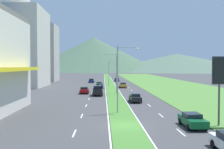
{
  "coord_description": "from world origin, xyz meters",
  "views": [
    {
      "loc": [
        -2.36,
        -27.1,
        6.37
      ],
      "look_at": [
        0.35,
        51.56,
        3.79
      ],
      "focal_mm": 41.25,
      "sensor_mm": 36.0,
      "label": 1
    }
  ],
  "objects": [
    {
      "name": "lane_dash_left_4",
      "position": [
        -5.1,
        14.28,
        0.01
      ],
      "size": [
        0.16,
        2.8,
        0.01
      ],
      "primitive_type": "cube",
      "color": "silver",
      "rests_on": "ground_plane"
    },
    {
      "name": "lane_dash_right_4",
      "position": [
        5.1,
        14.28,
        0.01
      ],
      "size": [
        0.16,
        2.8,
        0.01
      ],
      "primitive_type": "cube",
      "color": "silver",
      "rests_on": "ground_plane"
    },
    {
      "name": "car_7",
      "position": [
        3.32,
        18.11,
        0.77
      ],
      "size": [
        1.95,
        4.53,
        1.5
      ],
      "rotation": [
        0.0,
        0.0,
        -1.57
      ],
      "color": "black",
      "rests_on": "ground_plane"
    },
    {
      "name": "lane_dash_right_2",
      "position": [
        5.1,
        -2.86,
        0.01
      ],
      "size": [
        0.16,
        2.8,
        0.01
      ],
      "primitive_type": "cube",
      "color": "silver",
      "rests_on": "ground_plane"
    },
    {
      "name": "hill_far_right",
      "position": [
        88.37,
        287.27,
        10.8
      ],
      "size": [
        202.18,
        202.18,
        21.6
      ],
      "primitive_type": "cone",
      "color": "#516B56",
      "rests_on": "ground_plane"
    },
    {
      "name": "lane_dash_left_6",
      "position": [
        -5.1,
        31.42,
        0.01
      ],
      "size": [
        0.16,
        2.8,
        0.01
      ],
      "primitive_type": "cube",
      "color": "silver",
      "rests_on": "ground_plane"
    },
    {
      "name": "car_9",
      "position": [
        -3.64,
        54.89,
        0.71
      ],
      "size": [
        1.88,
        4.76,
        1.34
      ],
      "rotation": [
        0.0,
        0.0,
        1.57
      ],
      "color": "#0C5128",
      "rests_on": "ground_plane"
    },
    {
      "name": "edge_line_median_right",
      "position": [
        1.75,
        60.0,
        0.01
      ],
      "size": [
        0.16,
        240.0,
        0.01
      ],
      "primitive_type": "cube",
      "color": "silver",
      "rests_on": "ground_plane"
    },
    {
      "name": "car_2",
      "position": [
        3.47,
        48.48,
        0.76
      ],
      "size": [
        2.02,
        4.39,
        1.5
      ],
      "rotation": [
        0.0,
        0.0,
        -1.57
      ],
      "color": "#C6842D",
      "rests_on": "ground_plane"
    },
    {
      "name": "hill_far_center",
      "position": [
        -13.9,
        285.15,
        20.45
      ],
      "size": [
        162.86,
        162.86,
        40.9
      ],
      "primitive_type": "cone",
      "color": "#47664C",
      "rests_on": "ground_plane"
    },
    {
      "name": "car_8",
      "position": [
        -3.3,
        45.53,
        0.75
      ],
      "size": [
        1.88,
        4.27,
        1.46
      ],
      "rotation": [
        0.0,
        0.0,
        1.57
      ],
      "color": "navy",
      "rests_on": "ground_plane"
    },
    {
      "name": "lane_dash_left_5",
      "position": [
        -5.1,
        22.85,
        0.01
      ],
      "size": [
        0.16,
        2.8,
        0.01
      ],
      "primitive_type": "cube",
      "color": "silver",
      "rests_on": "ground_plane"
    },
    {
      "name": "street_lamp_far",
      "position": [
        -0.19,
        56.61,
        4.68
      ],
      "size": [
        2.85,
        0.45,
        8.02
      ],
      "color": "#99999E",
      "rests_on": "ground_plane"
    },
    {
      "name": "car_3",
      "position": [
        3.35,
        79.85,
        0.79
      ],
      "size": [
        1.88,
        4.43,
        1.56
      ],
      "rotation": [
        0.0,
        0.0,
        -1.57
      ],
      "color": "navy",
      "rests_on": "ground_plane"
    },
    {
      "name": "lane_dash_left_9",
      "position": [
        -5.1,
        57.13,
        0.01
      ],
      "size": [
        0.16,
        2.8,
        0.01
      ],
      "primitive_type": "cube",
      "color": "silver",
      "rests_on": "ground_plane"
    },
    {
      "name": "lane_dash_left_7",
      "position": [
        -5.1,
        39.99,
        0.01
      ],
      "size": [
        0.16,
        2.8,
        0.01
      ],
      "primitive_type": "cube",
      "color": "silver",
      "rests_on": "ground_plane"
    },
    {
      "name": "motorcycle_rider",
      "position": [
        -3.13,
        38.11,
        0.75
      ],
      "size": [
        0.36,
        2.0,
        1.8
      ],
      "rotation": [
        0.0,
        0.0,
        1.57
      ],
      "color": "black",
      "rests_on": "ground_plane"
    },
    {
      "name": "grass_median",
      "position": [
        0.0,
        60.0,
        0.03
      ],
      "size": [
        3.2,
        240.0,
        0.06
      ],
      "primitive_type": "cube",
      "color": "#477F33",
      "rests_on": "ground_plane"
    },
    {
      "name": "car_1",
      "position": [
        -6.89,
        72.26,
        0.8
      ],
      "size": [
        2.0,
        4.72,
        1.54
      ],
      "rotation": [
        0.0,
        0.0,
        1.57
      ],
      "color": "navy",
      "rests_on": "ground_plane"
    },
    {
      "name": "car_6",
      "position": [
        -6.73,
        32.53,
        0.78
      ],
      "size": [
        2.03,
        4.06,
        1.55
      ],
      "rotation": [
        0.0,
        0.0,
        1.57
      ],
      "color": "maroon",
      "rests_on": "ground_plane"
    },
    {
      "name": "domed_building",
      "position": [
        -29.36,
        53.57,
        13.63
      ],
      "size": [
        17.57,
        17.57,
        33.9
      ],
      "color": "beige",
      "rests_on": "ground_plane"
    },
    {
      "name": "pickup_truck_0",
      "position": [
        -3.54,
        28.99,
        0.98
      ],
      "size": [
        2.18,
        5.4,
        2.0
      ],
      "rotation": [
        0.0,
        0.0,
        1.57
      ],
      "color": "black",
      "rests_on": "ground_plane"
    },
    {
      "name": "lane_dash_right_7",
      "position": [
        5.1,
        39.99,
        0.01
      ],
      "size": [
        0.16,
        2.8,
        0.01
      ],
      "primitive_type": "cube",
      "color": "silver",
      "rests_on": "ground_plane"
    },
    {
      "name": "street_lamp_mid",
      "position": [
        0.4,
        32.07,
        5.31
      ],
      "size": [
        3.08,
        0.48,
        9.19
      ],
      "color": "#99999E",
      "rests_on": "ground_plane"
    },
    {
      "name": "lane_dash_left_8",
      "position": [
        -5.1,
        48.56,
        0.01
      ],
      "size": [
        0.16,
        2.8,
        0.01
      ],
      "primitive_type": "cube",
      "color": "silver",
      "rests_on": "ground_plane"
    },
    {
      "name": "lane_dash_right_3",
      "position": [
        5.1,
        5.71,
        0.01
      ],
      "size": [
        0.16,
        2.8,
        0.01
      ],
      "primitive_type": "cube",
      "color": "silver",
      "rests_on": "ground_plane"
    },
    {
      "name": "lane_dash_right_5",
      "position": [
        5.1,
        22.85,
        0.01
      ],
      "size": [
        0.16,
        2.8,
        0.01
      ],
      "primitive_type": "cube",
      "color": "silver",
      "rests_on": "ground_plane"
    },
    {
      "name": "lane_dash_right_6",
      "position": [
        5.1,
        31.42,
        0.01
      ],
      "size": [
        0.16,
        2.8,
        0.01
      ],
      "primitive_type": "cube",
      "color": "silver",
      "rests_on": "ground_plane"
    },
    {
      "name": "midrise_colored",
      "position": [
        -28.51,
        82.71,
        11.82
      ],
      "size": [
        13.03,
        13.03,
        23.64
      ],
      "primitive_type": "cube",
      "color": "#B7B2A8",
      "rests_on": "ground_plane"
    },
    {
      "name": "lane_dash_right_8",
      "position": [
        5.1,
        48.56,
        0.01
      ],
      "size": [
        0.16,
        2.8,
        0.01
      ],
      "primitive_type": "cube",
      "color": "silver",
      "rests_on": "ground_plane"
    },
    {
      "name": "lane_dash_right_9",
      "position": [
        5.1,
        57.13,
        0.01
      ],
      "size": [
        0.16,
        2.8,
        0.01
      ],
      "primitive_type": "cube",
      "color": "silver",
      "rests_on": "ground_plane"
    },
    {
      "name": "grass_verge_right",
      "position": [
        20.6,
        60.0,
        0.03
      ],
      "size": [
        24.0,
        240.0,
        0.06
      ],
      "primitive_type": "cube",
      "color": "#518438",
      "rests_on": "ground_plane"
    },
    {
      "name": "street_lamp_near",
      "position": [
        -0.09,
        7.46,
        5.24
      ],
      "size": [
        3.01,
        0.39,
        9.08
      ],
      "color": "#99999E",
      "rests_on": "ground_plane"
    },
    {
      "name": "lane_dash_left_2",
      "position": [
        -5.1,
        -2.86,
        0.01
      ],
      "size": [
        0.16,
        2.8,
        0.01
      ],
      "primitive_type": "cube",
      "color": "silver",
      "rests_on": "ground_plane"
    },
    {
      "name": "lane_dash_left_3",
      "position": [
        -5.1,
        5.71,
        0.01
      ],
      "size": [
        0.16,
        2.8,
        0.01
      ],
      "primitive_type": "cube",
      "color": "silver",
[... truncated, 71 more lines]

